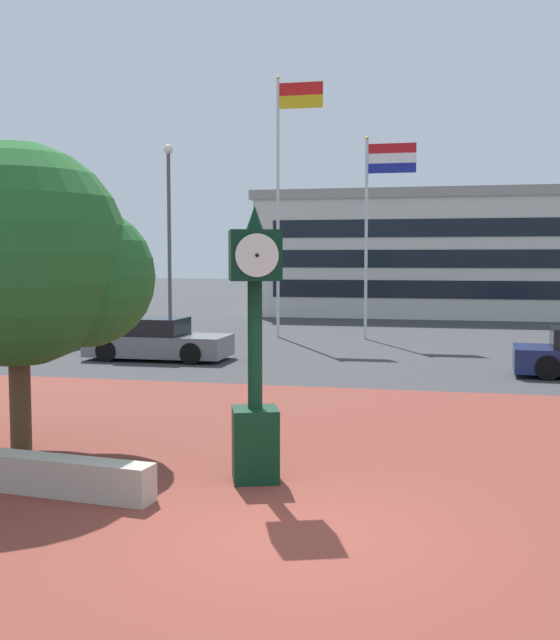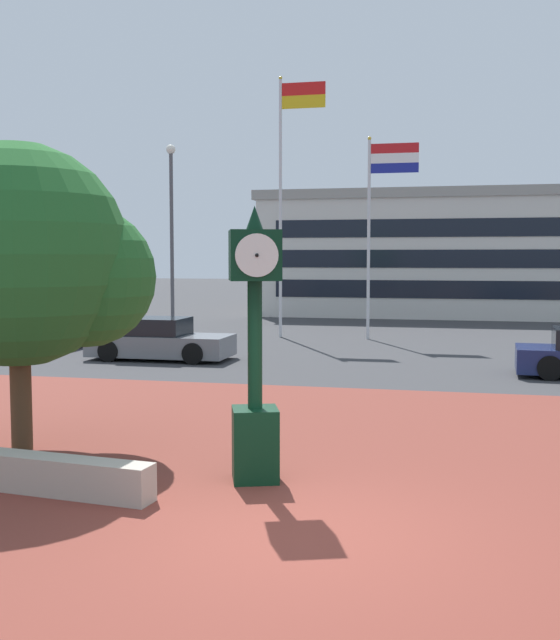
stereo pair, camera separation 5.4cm
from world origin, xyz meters
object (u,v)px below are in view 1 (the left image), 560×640
(flagpole_primary, at_px, (283,184))
(flagpole_secondary, at_px, (374,215))
(plaza_tree, at_px, (31,260))
(car_street_far, at_px, (13,331))
(civic_building, at_px, (462,254))
(car_street_near, at_px, (157,341))
(street_clock, at_px, (255,354))
(street_lamp_post, at_px, (169,222))

(flagpole_primary, xyz_separation_m, flagpole_secondary, (3.52, 0.00, -1.22))
(plaza_tree, relative_size, flagpole_primary, 0.49)
(car_street_far, height_order, civic_building, civic_building)
(car_street_near, xyz_separation_m, flagpole_primary, (2.33, 7.33, 5.39))
(plaza_tree, bearing_deg, car_street_far, 122.96)
(plaza_tree, bearing_deg, flagpole_primary, 89.56)
(street_clock, height_order, car_street_near, street_clock)
(flagpole_primary, relative_size, flagpole_secondary, 1.31)
(flagpole_primary, bearing_deg, plaza_tree, -90.44)
(flagpole_secondary, bearing_deg, car_street_far, -154.77)
(flagpole_primary, height_order, street_lamp_post, flagpole_primary)
(plaza_tree, xyz_separation_m, car_street_near, (-2.19, 10.86, -2.51))
(street_clock, relative_size, car_street_near, 0.89)
(street_lamp_post, bearing_deg, flagpole_secondary, 11.07)
(street_clock, relative_size, car_street_far, 0.84)
(street_clock, bearing_deg, street_lamp_post, 94.92)
(car_street_far, distance_m, civic_building, 26.08)
(car_street_near, relative_size, street_lamp_post, 0.58)
(street_clock, xyz_separation_m, street_lamp_post, (-7.93, 17.67, 2.66))
(flagpole_secondary, bearing_deg, flagpole_primary, 180.00)
(street_clock, distance_m, civic_building, 34.70)
(street_clock, relative_size, civic_building, 0.18)
(car_street_near, bearing_deg, flagpole_secondary, 141.60)
(plaza_tree, relative_size, car_street_far, 1.10)
(plaza_tree, height_order, car_street_near, plaza_tree)
(plaza_tree, xyz_separation_m, flagpole_secondary, (3.66, 18.20, 1.65))
(flagpole_secondary, bearing_deg, street_lamp_post, -168.93)
(plaza_tree, height_order, flagpole_primary, flagpole_primary)
(plaza_tree, xyz_separation_m, civic_building, (7.13, 33.55, 0.23))
(flagpole_secondary, bearing_deg, car_street_near, -128.58)
(car_street_near, bearing_deg, street_lamp_post, -162.82)
(flagpole_primary, relative_size, civic_building, 0.46)
(flagpole_secondary, bearing_deg, civic_building, 77.29)
(flagpole_secondary, xyz_separation_m, street_lamp_post, (-7.63, -1.49, -0.28))
(plaza_tree, height_order, street_lamp_post, street_lamp_post)
(flagpole_primary, height_order, civic_building, flagpole_primary)
(car_street_far, xyz_separation_m, flagpole_primary, (8.32, 5.58, 5.39))
(car_street_near, distance_m, flagpole_primary, 9.39)
(flagpole_secondary, bearing_deg, plaza_tree, -101.38)
(plaza_tree, bearing_deg, street_clock, -13.73)
(plaza_tree, height_order, civic_building, civic_building)
(street_lamp_post, bearing_deg, civic_building, 56.63)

